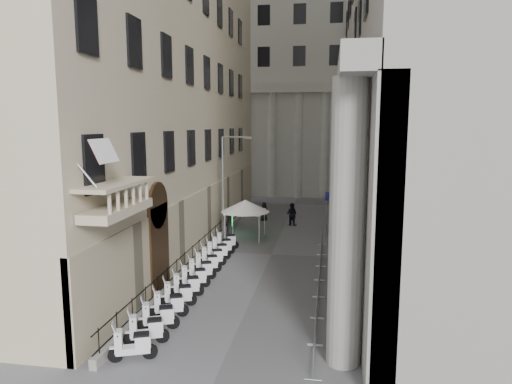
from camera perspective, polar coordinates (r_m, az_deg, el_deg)
far_building at (r=58.07m, az=5.75°, el=14.89°), size 22.00×10.00×30.00m
iron_fence at (r=29.92m, az=-6.62°, el=-8.01°), size 0.30×28.00×1.40m
blue_awning at (r=36.58m, az=9.81°, el=-5.03°), size 1.60×3.00×3.00m
flag at (r=18.50m, az=-17.29°, el=-19.13°), size 1.00×1.40×8.20m
scooter_0 at (r=18.12m, az=-15.03°, el=-19.65°), size 1.51×1.02×1.50m
scooter_1 at (r=19.13m, az=-13.42°, el=-18.00°), size 1.51×1.02×1.50m
scooter_2 at (r=20.18m, az=-12.01°, el=-16.50°), size 1.51×1.02×1.50m
scooter_3 at (r=21.24m, az=-10.75°, el=-15.14°), size 1.51×1.02×1.50m
scooter_4 at (r=22.33m, az=-9.63°, el=-13.91°), size 1.51×1.02×1.50m
scooter_5 at (r=23.43m, az=-8.62°, el=-12.79°), size 1.51×1.02×1.50m
scooter_6 at (r=24.54m, az=-7.72°, el=-11.77°), size 1.51×1.02×1.50m
scooter_7 at (r=25.67m, az=-6.89°, el=-10.83°), size 1.51×1.02×1.50m
scooter_8 at (r=26.81m, az=-6.15°, el=-9.97°), size 1.51×1.02×1.50m
scooter_9 at (r=27.96m, az=-5.46°, el=-9.18°), size 1.51×1.02×1.50m
scooter_10 at (r=29.11m, az=-4.83°, el=-8.45°), size 1.51×1.02×1.50m
scooter_11 at (r=30.28m, az=-4.26°, el=-7.78°), size 1.51×1.02×1.50m
scooter_12 at (r=31.45m, az=-3.73°, el=-7.15°), size 1.51×1.02×1.50m
barrier_0 at (r=17.57m, az=7.26°, el=-20.36°), size 0.60×2.40×1.10m
barrier_1 at (r=19.80m, az=7.53°, el=-16.88°), size 0.60×2.40×1.10m
barrier_2 at (r=22.09m, az=7.73°, el=-14.12°), size 0.60×2.40×1.10m
barrier_3 at (r=24.41m, az=7.89°, el=-11.88°), size 0.60×2.40×1.10m
barrier_4 at (r=26.77m, az=8.02°, el=-10.03°), size 0.60×2.40×1.10m
barrier_5 at (r=29.16m, az=8.13°, el=-8.48°), size 0.60×2.40×1.10m
barrier_6 at (r=31.56m, az=8.22°, el=-7.17°), size 0.60×2.40×1.10m
security_tent at (r=33.86m, az=-1.38°, el=-1.77°), size 3.59×3.59×2.92m
street_lamp at (r=33.88m, az=-3.75°, el=1.74°), size 2.44×0.74×7.60m
info_kiosk at (r=35.53m, az=-3.32°, el=-3.65°), size 0.55×0.98×2.00m
pedestrian_a at (r=39.18m, az=4.57°, el=-2.74°), size 0.73×0.60×1.73m
pedestrian_b at (r=38.55m, az=4.48°, el=-2.78°), size 1.10×0.96×1.92m
pedestrian_c at (r=40.30m, az=1.01°, el=-2.46°), size 0.96×0.88×1.65m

